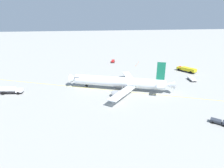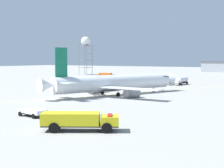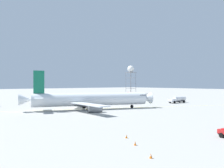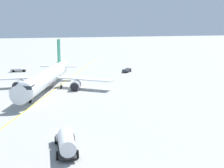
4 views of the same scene
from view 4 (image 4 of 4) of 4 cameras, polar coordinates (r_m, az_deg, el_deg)
The scene contains 6 objects.
ground_plane at distance 89.31m, azimuth -8.19°, elevation -0.76°, with size 600.00×600.00×0.00m, color #9E9E99.
airliner_main at distance 87.81m, azimuth -11.21°, elevation 1.01°, with size 33.49×41.98×12.52m.
pushback_tug_truck at distance 123.03m, azimuth -15.86°, elevation 2.43°, with size 5.66×3.10×1.30m.
baggage_truck_truck at distance 117.20m, azimuth 2.55°, elevation 2.39°, with size 4.29×4.36×1.22m.
fuel_tanker_truck at distance 45.93m, azimuth -7.93°, elevation -9.68°, with size 3.57×8.91×2.87m.
taxiway_centreline at distance 84.41m, azimuth -10.67°, elevation -1.49°, with size 68.51×160.67×0.01m.
Camera 4 is at (-13.64, -86.53, 17.38)m, focal length 53.03 mm.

